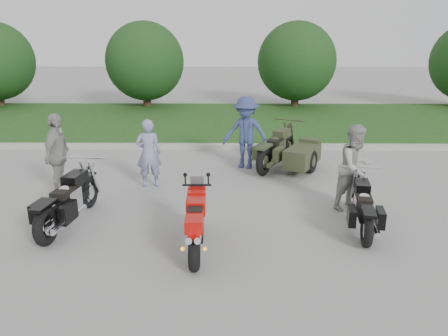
{
  "coord_description": "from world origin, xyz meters",
  "views": [
    {
      "loc": [
        0.87,
        -7.16,
        3.49
      ],
      "look_at": [
        0.78,
        1.44,
        0.8
      ],
      "focal_mm": 35.0,
      "sensor_mm": 36.0,
      "label": 1
    }
  ],
  "objects_px": {
    "cruiser_sidecar": "(291,153)",
    "person_grey": "(355,167)",
    "cruiser_right": "(363,209)",
    "person_denim": "(246,133)",
    "sportbike_red": "(196,222)",
    "person_back": "(58,155)",
    "cruiser_left": "(67,203)",
    "person_stripe": "(149,153)"
  },
  "relations": [
    {
      "from": "sportbike_red",
      "to": "person_denim",
      "type": "relative_size",
      "value": 0.99
    },
    {
      "from": "sportbike_red",
      "to": "person_back",
      "type": "relative_size",
      "value": 1.03
    },
    {
      "from": "person_grey",
      "to": "person_back",
      "type": "height_order",
      "value": "person_back"
    },
    {
      "from": "cruiser_right",
      "to": "person_back",
      "type": "relative_size",
      "value": 1.15
    },
    {
      "from": "person_stripe",
      "to": "person_denim",
      "type": "height_order",
      "value": "person_denim"
    },
    {
      "from": "cruiser_left",
      "to": "person_denim",
      "type": "relative_size",
      "value": 1.25
    },
    {
      "from": "cruiser_left",
      "to": "cruiser_right",
      "type": "relative_size",
      "value": 1.13
    },
    {
      "from": "person_stripe",
      "to": "person_denim",
      "type": "relative_size",
      "value": 0.84
    },
    {
      "from": "person_back",
      "to": "person_stripe",
      "type": "bearing_deg",
      "value": -71.17
    },
    {
      "from": "cruiser_left",
      "to": "person_back",
      "type": "relative_size",
      "value": 1.3
    },
    {
      "from": "sportbike_red",
      "to": "cruiser_sidecar",
      "type": "relative_size",
      "value": 0.81
    },
    {
      "from": "sportbike_red",
      "to": "person_grey",
      "type": "bearing_deg",
      "value": 29.95
    },
    {
      "from": "person_stripe",
      "to": "person_back",
      "type": "bearing_deg",
      "value": 8.25
    },
    {
      "from": "person_denim",
      "to": "person_stripe",
      "type": "bearing_deg",
      "value": -131.49
    },
    {
      "from": "person_grey",
      "to": "person_denim",
      "type": "xyz_separation_m",
      "value": [
        -2.11,
        2.79,
        0.07
      ]
    },
    {
      "from": "person_denim",
      "to": "cruiser_sidecar",
      "type": "bearing_deg",
      "value": 6.43
    },
    {
      "from": "sportbike_red",
      "to": "cruiser_left",
      "type": "distance_m",
      "value": 2.63
    },
    {
      "from": "person_stripe",
      "to": "cruiser_sidecar",
      "type": "bearing_deg",
      "value": -168.04
    },
    {
      "from": "person_grey",
      "to": "person_denim",
      "type": "relative_size",
      "value": 0.92
    },
    {
      "from": "cruiser_sidecar",
      "to": "person_back",
      "type": "height_order",
      "value": "person_back"
    },
    {
      "from": "person_stripe",
      "to": "person_back",
      "type": "height_order",
      "value": "person_back"
    },
    {
      "from": "sportbike_red",
      "to": "person_stripe",
      "type": "height_order",
      "value": "person_stripe"
    },
    {
      "from": "person_grey",
      "to": "person_back",
      "type": "bearing_deg",
      "value": 139.33
    },
    {
      "from": "sportbike_red",
      "to": "cruiser_sidecar",
      "type": "xyz_separation_m",
      "value": [
        2.18,
        4.52,
        -0.08
      ]
    },
    {
      "from": "sportbike_red",
      "to": "person_back",
      "type": "xyz_separation_m",
      "value": [
        -3.21,
        2.64,
        0.39
      ]
    },
    {
      "from": "sportbike_red",
      "to": "person_back",
      "type": "bearing_deg",
      "value": 138.89
    },
    {
      "from": "cruiser_right",
      "to": "person_denim",
      "type": "bearing_deg",
      "value": 127.12
    },
    {
      "from": "cruiser_right",
      "to": "person_grey",
      "type": "relative_size",
      "value": 1.2
    },
    {
      "from": "cruiser_right",
      "to": "person_grey",
      "type": "xyz_separation_m",
      "value": [
        0.11,
        1.07,
        0.46
      ]
    },
    {
      "from": "sportbike_red",
      "to": "cruiser_left",
      "type": "relative_size",
      "value": 0.79
    },
    {
      "from": "person_grey",
      "to": "person_denim",
      "type": "bearing_deg",
      "value": 93.01
    },
    {
      "from": "sportbike_red",
      "to": "cruiser_left",
      "type": "xyz_separation_m",
      "value": [
        -2.45,
        0.94,
        -0.06
      ]
    },
    {
      "from": "person_stripe",
      "to": "person_denim",
      "type": "distance_m",
      "value": 2.76
    },
    {
      "from": "cruiser_right",
      "to": "person_grey",
      "type": "distance_m",
      "value": 1.17
    },
    {
      "from": "cruiser_sidecar",
      "to": "person_stripe",
      "type": "relative_size",
      "value": 1.45
    },
    {
      "from": "cruiser_sidecar",
      "to": "person_stripe",
      "type": "distance_m",
      "value": 3.75
    },
    {
      "from": "sportbike_red",
      "to": "cruiser_left",
      "type": "height_order",
      "value": "cruiser_left"
    },
    {
      "from": "sportbike_red",
      "to": "cruiser_right",
      "type": "relative_size",
      "value": 0.89
    },
    {
      "from": "sportbike_red",
      "to": "cruiser_right",
      "type": "distance_m",
      "value": 3.1
    },
    {
      "from": "cruiser_sidecar",
      "to": "person_grey",
      "type": "xyz_separation_m",
      "value": [
        0.92,
        -2.6,
        0.43
      ]
    },
    {
      "from": "sportbike_red",
      "to": "cruiser_right",
      "type": "bearing_deg",
      "value": 14.1
    },
    {
      "from": "person_stripe",
      "to": "person_back",
      "type": "distance_m",
      "value": 1.98
    }
  ]
}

